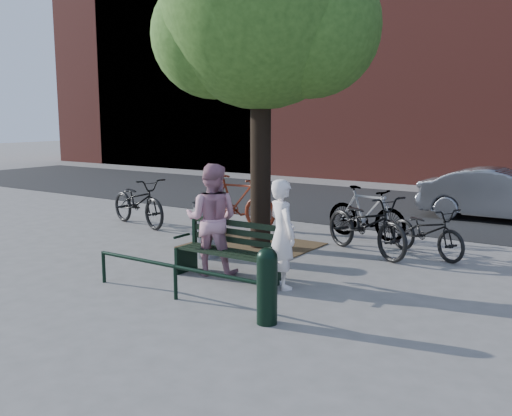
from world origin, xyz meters
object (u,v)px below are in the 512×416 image
Objects in this scene: person_left at (282,234)px; bicycle_c at (366,224)px; park_bench at (229,249)px; litter_bin at (206,229)px; person_right at (212,219)px; bollard at (267,283)px; parked_car at (502,195)px.

person_left reaches higher than bicycle_c.
litter_bin reaches higher than park_bench.
bicycle_c is (1.56, 2.70, -0.34)m from person_right.
bollard is 9.24m from parked_car.
person_left is 0.76× the size of bicycle_c.
person_left is (0.95, 0.07, 0.35)m from park_bench.
bicycle_c is at bearing 67.24° from park_bench.
bicycle_c is at bearing 163.96° from parked_car.
person_right is 1.79× the size of litter_bin.
litter_bin is at bearing 154.70° from bicycle_c.
parked_car is at bearing 61.29° from litter_bin.
park_bench is 1.70× the size of litter_bin.
person_right is 8.32m from parked_car.
litter_bin is 7.90m from parked_car.
parked_car is at bearing -69.84° from person_left.
park_bench is at bearing -176.37° from bicycle_c.
person_left is at bearing -158.10° from bicycle_c.
bollard is at bearing 121.68° from person_right.
person_left reaches higher than park_bench.
parked_car is (2.59, 7.83, 0.17)m from park_bench.
person_left is 2.33m from litter_bin.
parked_car is (3.79, 6.92, 0.13)m from litter_bin.
parked_car is at bearing 10.58° from bicycle_c.
person_left reaches higher than bollard.
person_right is at bearing 158.67° from parked_car.
person_left is at bearing 4.28° from park_bench.
bicycle_c is at bearing -142.82° from person_right.
person_right is (-0.40, 0.07, 0.44)m from park_bench.
litter_bin is (-1.20, 0.91, 0.04)m from park_bench.
litter_bin is 3.01m from bicycle_c.
park_bench is at bearing 161.43° from parked_car.
person_left is 1.35m from person_right.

